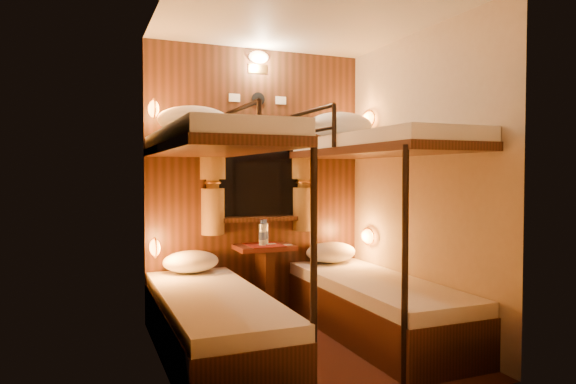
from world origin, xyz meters
name	(u,v)px	position (x,y,z in m)	size (l,w,h in m)	color
floor	(303,349)	(0.00, 0.00, 0.00)	(2.10, 2.10, 0.00)	#3E1910
ceiling	(303,16)	(0.00, 0.00, 2.40)	(2.10, 2.10, 0.00)	silver
wall_back	(257,182)	(0.00, 1.05, 1.20)	(2.40, 2.40, 0.00)	#C6B293
wall_front	(382,188)	(0.00, -1.05, 1.20)	(2.40, 2.40, 0.00)	#C6B293
wall_left	(162,186)	(-1.00, 0.00, 1.20)	(2.40, 2.40, 0.00)	#C6B293
wall_right	(418,183)	(1.00, 0.00, 1.20)	(2.40, 2.40, 0.00)	#C6B293
back_panel	(257,182)	(0.00, 1.04, 1.20)	(2.00, 0.03, 2.40)	#321D0E
bunk_left	(213,278)	(-0.65, 0.07, 0.56)	(0.72, 1.90, 1.82)	#321D0E
bunk_right	(375,265)	(0.65, 0.07, 0.56)	(0.72, 1.90, 1.82)	#321D0E
window	(259,184)	(0.00, 1.00, 1.18)	(1.00, 0.12, 0.79)	black
curtains	(260,175)	(0.00, 0.97, 1.26)	(1.10, 0.22, 1.00)	olive
back_fixtures	(259,66)	(0.00, 1.00, 2.25)	(0.54, 0.09, 0.48)	black
reading_lamps	(270,178)	(0.00, 0.70, 1.24)	(2.00, 0.20, 1.25)	orange
table	(264,272)	(0.00, 0.85, 0.41)	(0.50, 0.34, 0.66)	#582614
bottle_left	(262,235)	(-0.02, 0.83, 0.75)	(0.06, 0.06, 0.22)	#99BFE5
bottle_right	(265,234)	(0.02, 0.90, 0.75)	(0.06, 0.06, 0.22)	#99BFE5
sachet_a	(288,245)	(0.19, 0.77, 0.65)	(0.07, 0.06, 0.01)	silver
sachet_b	(271,244)	(0.07, 0.87, 0.65)	(0.08, 0.06, 0.01)	silver
pillow_lower_left	(191,262)	(-0.65, 0.84, 0.55)	(0.46, 0.33, 0.18)	silver
pillow_lower_right	(331,252)	(0.65, 0.84, 0.55)	(0.48, 0.34, 0.19)	silver
pillow_upper_left	(194,120)	(-0.65, 0.68, 1.70)	(0.58, 0.41, 0.23)	silver
pillow_upper_right	(340,125)	(0.65, 0.66, 1.71)	(0.60, 0.43, 0.23)	silver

